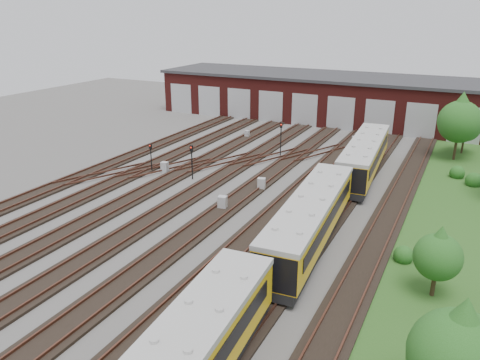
% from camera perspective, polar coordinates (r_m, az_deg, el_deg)
% --- Properties ---
extents(ground, '(120.00, 120.00, 0.00)m').
position_cam_1_polar(ground, '(35.53, -7.61, -5.18)').
color(ground, '#4A4845').
rests_on(ground, ground).
extents(track_network, '(30.40, 70.00, 0.33)m').
position_cam_1_polar(track_network, '(36.01, -7.31, -4.62)').
color(track_network, black).
rests_on(track_network, ground).
extents(maintenance_shed, '(51.00, 12.50, 6.35)m').
position_cam_1_polar(maintenance_shed, '(69.88, 11.10, 9.88)').
color(maintenance_shed, '#571815').
rests_on(maintenance_shed, ground).
extents(grass_verge, '(8.00, 55.00, 0.05)m').
position_cam_1_polar(grass_verge, '(39.34, 25.34, -4.44)').
color(grass_verge, '#204F1A').
rests_on(grass_verge, ground).
extents(metro_train, '(3.79, 47.35, 3.14)m').
position_cam_1_polar(metro_train, '(31.42, 8.57, -4.82)').
color(metro_train, black).
rests_on(metro_train, ground).
extents(signal_mast_0, '(0.27, 0.25, 2.86)m').
position_cam_1_polar(signal_mast_0, '(46.39, -10.82, 3.15)').
color(signal_mast_0, black).
rests_on(signal_mast_0, ground).
extents(signal_mast_1, '(0.32, 0.30, 3.31)m').
position_cam_1_polar(signal_mast_1, '(43.66, -5.90, 2.74)').
color(signal_mast_1, black).
rests_on(signal_mast_1, ground).
extents(signal_mast_2, '(0.31, 0.30, 3.66)m').
position_cam_1_polar(signal_mast_2, '(50.97, 5.01, 5.50)').
color(signal_mast_2, black).
rests_on(signal_mast_2, ground).
extents(signal_mast_3, '(0.27, 0.25, 2.90)m').
position_cam_1_polar(signal_mast_3, '(35.44, 9.48, -2.04)').
color(signal_mast_3, black).
rests_on(signal_mast_3, ground).
extents(relay_cabinet_0, '(0.69, 0.59, 1.06)m').
position_cam_1_polar(relay_cabinet_0, '(46.44, -9.17, 1.55)').
color(relay_cabinet_0, '#AAACB0').
rests_on(relay_cabinet_0, ground).
extents(relay_cabinet_1, '(0.59, 0.52, 0.88)m').
position_cam_1_polar(relay_cabinet_1, '(58.74, 0.87, 5.62)').
color(relay_cabinet_1, '#AAACB0').
rests_on(relay_cabinet_1, ground).
extents(relay_cabinet_2, '(0.75, 0.66, 1.12)m').
position_cam_1_polar(relay_cabinet_2, '(37.31, -2.15, -2.80)').
color(relay_cabinet_2, '#AAACB0').
rests_on(relay_cabinet_2, ground).
extents(relay_cabinet_3, '(0.64, 0.57, 0.91)m').
position_cam_1_polar(relay_cabinet_3, '(57.56, 13.77, 4.75)').
color(relay_cabinet_3, '#AAACB0').
rests_on(relay_cabinet_3, ground).
extents(relay_cabinet_4, '(0.78, 0.70, 1.10)m').
position_cam_1_polar(relay_cabinet_4, '(41.34, 2.63, -0.50)').
color(relay_cabinet_4, '#AAACB0').
rests_on(relay_cabinet_4, ground).
extents(tree_0, '(4.39, 4.39, 7.27)m').
position_cam_1_polar(tree_0, '(53.74, 25.28, 6.99)').
color(tree_0, '#342817').
rests_on(tree_0, ground).
extents(tree_1, '(3.25, 3.25, 5.38)m').
position_cam_1_polar(tree_1, '(56.85, 25.87, 6.26)').
color(tree_1, '#342817').
rests_on(tree_1, ground).
extents(tree_3, '(2.60, 2.60, 4.31)m').
position_cam_1_polar(tree_3, '(27.59, 23.06, -8.06)').
color(tree_3, '#342817').
rests_on(tree_3, ground).
extents(tree_4, '(3.51, 3.51, 5.82)m').
position_cam_1_polar(tree_4, '(19.24, 25.12, -18.01)').
color(tree_4, '#342817').
rests_on(tree_4, ground).
extents(bush_0, '(1.24, 1.24, 1.24)m').
position_cam_1_polar(bush_0, '(31.55, 19.33, -8.36)').
color(bush_0, '#1E4E16').
rests_on(bush_0, ground).
extents(bush_1, '(1.45, 1.45, 1.45)m').
position_cam_1_polar(bush_1, '(47.23, 26.63, 0.19)').
color(bush_1, '#1E4E16').
rests_on(bush_1, ground).
extents(bush_2, '(1.39, 1.39, 1.39)m').
position_cam_1_polar(bush_2, '(48.85, 24.99, 1.02)').
color(bush_2, '#1E4E16').
rests_on(bush_2, ground).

